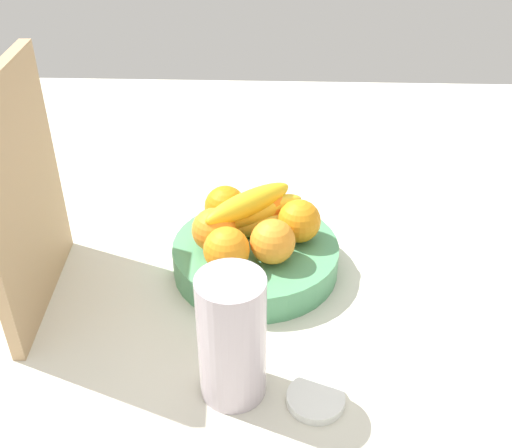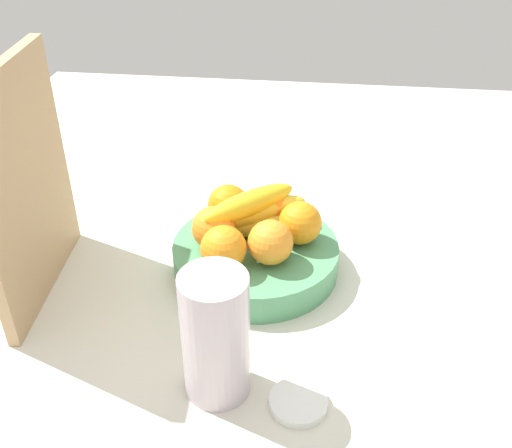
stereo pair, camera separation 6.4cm
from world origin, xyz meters
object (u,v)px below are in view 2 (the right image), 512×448
object	(u,v)px
orange_back_right	(214,228)
cutting_board	(25,187)
fruit_bowl	(256,257)
orange_top_stack	(223,248)
orange_front_left	(271,242)
orange_center	(270,207)
orange_back_left	(229,205)
orange_front_right	(300,223)
banana_bunch	(254,213)
jar_lid	(298,402)
thermos_tumbler	(216,336)

from	to	relation	value
orange_back_right	cutting_board	bearing A→B (deg)	104.38
fruit_bowl	cutting_board	bearing A→B (deg)	103.58
orange_back_right	orange_top_stack	bearing A→B (deg)	-155.19
orange_front_left	orange_back_right	size ratio (longest dim) A/B	1.00
orange_front_left	orange_center	xyz separation A→B (cm)	(10.16, 1.07, 0.00)
orange_back_right	orange_back_left	bearing A→B (deg)	-10.00
fruit_bowl	orange_top_stack	bearing A→B (deg)	146.84
orange_front_left	orange_front_right	xyz separation A→B (cm)	(5.89, -4.14, 0.00)
banana_bunch	jar_lid	bearing A→B (deg)	-162.74
banana_bunch	jar_lid	world-z (taller)	banana_bunch
orange_center	thermos_tumbler	world-z (taller)	thermos_tumbler
orange_top_stack	cutting_board	xyz separation A→B (cm)	(-1.50, 28.44, 9.53)
orange_center	orange_back_right	xyz separation A→B (cm)	(-7.34, 8.20, 0.00)
orange_back_right	cutting_board	distance (cm)	28.52
orange_top_stack	orange_back_right	bearing A→B (deg)	24.81
banana_bunch	jar_lid	distance (cm)	32.86
orange_back_right	orange_center	bearing A→B (deg)	-48.16
orange_center	thermos_tumbler	bearing A→B (deg)	173.54
orange_back_right	jar_lid	size ratio (longest dim) A/B	0.94
fruit_bowl	orange_back_right	bearing A→B (deg)	100.35
orange_top_stack	jar_lid	world-z (taller)	orange_top_stack
fruit_bowl	orange_center	world-z (taller)	orange_center
orange_front_right	cutting_board	xyz separation A→B (cm)	(-9.75, 39.45, 9.53)
orange_front_right	thermos_tumbler	size ratio (longest dim) A/B	0.39
jar_lid	banana_bunch	bearing A→B (deg)	17.26
orange_front_right	banana_bunch	size ratio (longest dim) A/B	0.40
orange_back_left	orange_back_right	size ratio (longest dim) A/B	1.00
jar_lid	thermos_tumbler	bearing A→B (deg)	80.16
jar_lid	fruit_bowl	bearing A→B (deg)	17.57
orange_back_left	orange_back_right	world-z (taller)	same
orange_front_left	orange_back_right	bearing A→B (deg)	73.08
thermos_tumbler	cutting_board	bearing A→B (deg)	59.99
orange_back_right	cutting_board	world-z (taller)	cutting_board
orange_back_right	banana_bunch	xyz separation A→B (cm)	(4.07, -5.83, 0.69)
jar_lid	orange_top_stack	bearing A→B (deg)	31.41
orange_front_left	banana_bunch	size ratio (longest dim) A/B	0.40
orange_back_right	banana_bunch	size ratio (longest dim) A/B	0.40
orange_front_right	orange_back_left	bearing A→B (deg)	72.14
orange_front_left	jar_lid	bearing A→B (deg)	-165.68
orange_center	jar_lid	distance (cm)	35.19
fruit_bowl	cutting_board	xyz separation A→B (cm)	(-7.88, 32.60, 15.52)
orange_front_right	orange_top_stack	size ratio (longest dim) A/B	1.00
orange_center	orange_front_right	bearing A→B (deg)	-129.35
orange_back_left	orange_top_stack	distance (cm)	12.23
orange_top_stack	thermos_tumbler	size ratio (longest dim) A/B	0.39
fruit_bowl	orange_front_right	bearing A→B (deg)	-74.71
orange_back_right	cutting_board	size ratio (longest dim) A/B	0.19
orange_front_left	orange_front_right	size ratio (longest dim) A/B	1.00
orange_front_left	orange_top_stack	xyz separation A→B (cm)	(-2.36, 6.88, 0.00)
orange_front_left	thermos_tumbler	world-z (taller)	thermos_tumbler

